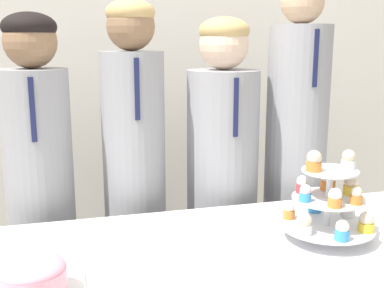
# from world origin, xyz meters

# --- Properties ---
(wall_back) EXTENTS (9.00, 0.06, 2.70)m
(wall_back) POSITION_xyz_m (0.00, 1.64, 1.35)
(wall_back) COLOR silver
(wall_back) RESTS_ON ground_plane
(round_cake) EXTENTS (0.24, 0.24, 0.11)m
(round_cake) POSITION_xyz_m (-0.53, 0.28, 0.80)
(round_cake) COLOR white
(round_cake) RESTS_ON table
(cupcake_stand) EXTENTS (0.29, 0.29, 0.29)m
(cupcake_stand) POSITION_xyz_m (0.34, 0.43, 0.87)
(cupcake_stand) COLOR silver
(cupcake_stand) RESTS_ON table
(student_0) EXTENTS (0.25, 0.26, 1.45)m
(student_0) POSITION_xyz_m (-0.54, 1.00, 0.71)
(student_0) COLOR #939399
(student_0) RESTS_ON ground_plane
(student_1) EXTENTS (0.24, 0.25, 1.50)m
(student_1) POSITION_xyz_m (-0.18, 1.00, 0.74)
(student_1) COLOR #939399
(student_1) RESTS_ON ground_plane
(student_2) EXTENTS (0.29, 0.30, 1.44)m
(student_2) POSITION_xyz_m (0.18, 1.00, 0.69)
(student_2) COLOR #939399
(student_2) RESTS_ON ground_plane
(student_3) EXTENTS (0.26, 0.26, 1.59)m
(student_3) POSITION_xyz_m (0.51, 1.00, 0.77)
(student_3) COLOR #939399
(student_3) RESTS_ON ground_plane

